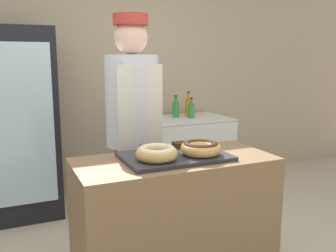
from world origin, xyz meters
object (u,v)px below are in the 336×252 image
object	(u,v)px
brownie_back_left	(148,148)
chest_freezer	(181,154)
serving_tray	(175,156)
donut_light_glaze	(157,152)
bottle_green	(176,109)
beverage_fridge	(21,124)
bottle_orange	(188,106)
donut_chocolate_glaze	(201,148)
bottle_orange_b	(146,112)
brownie_back_right	(180,145)
baker_person	(133,134)
bottle_green_b	(191,110)

from	to	relation	value
brownie_back_left	chest_freezer	world-z (taller)	brownie_back_left
serving_tray	donut_light_glaze	size ratio (longest dim) A/B	2.58
brownie_back_left	bottle_green	world-z (taller)	bottle_green
donut_light_glaze	brownie_back_left	xyz separation A→B (m)	(0.03, 0.22, -0.03)
donut_light_glaze	beverage_fridge	size ratio (longest dim) A/B	0.14
bottle_green	bottle_orange	bearing A→B (deg)	12.03
donut_chocolate_glaze	beverage_fridge	xyz separation A→B (m)	(-0.92, 1.80, -0.09)
brownie_back_left	bottle_orange	world-z (taller)	bottle_orange
serving_tray	bottle_orange	distance (m)	2.14
donut_chocolate_glaze	bottle_orange_b	world-z (taller)	bottle_orange_b
brownie_back_right	beverage_fridge	bearing A→B (deg)	119.35
donut_chocolate_glaze	bottle_orange_b	bearing A→B (deg)	79.04
baker_person	bottle_green	size ratio (longest dim) A/B	7.28
donut_light_glaze	brownie_back_right	bearing A→B (deg)	40.89
serving_tray	bottle_green	distance (m)	2.03
brownie_back_right	bottle_orange	world-z (taller)	bottle_orange
donut_chocolate_glaze	beverage_fridge	world-z (taller)	beverage_fridge
bottle_orange	bottle_orange_b	world-z (taller)	bottle_orange
bottle_green	beverage_fridge	bearing A→B (deg)	-176.64
donut_light_glaze	chest_freezer	bearing A→B (deg)	60.34
baker_person	bottle_orange_b	size ratio (longest dim) A/B	8.76
serving_tray	beverage_fridge	xyz separation A→B (m)	(-0.78, 1.74, -0.03)
brownie_back_right	bottle_green	size ratio (longest dim) A/B	0.33
donut_light_glaze	bottle_orange_b	bearing A→B (deg)	71.17
beverage_fridge	bottle_green	xyz separation A→B (m)	(1.64, 0.10, 0.04)
brownie_back_left	brownie_back_right	xyz separation A→B (m)	(0.22, 0.00, 0.00)
serving_tray	bottle_orange_b	bearing A→B (deg)	74.56
baker_person	bottle_orange_b	xyz separation A→B (m)	(0.58, 1.27, -0.04)
beverage_fridge	bottle_green	size ratio (longest dim) A/B	7.17
donut_chocolate_glaze	donut_light_glaze	bearing A→B (deg)	180.00
brownie_back_right	baker_person	size ratio (longest dim) A/B	0.05
brownie_back_left	baker_person	size ratio (longest dim) A/B	0.05
brownie_back_left	bottle_green	size ratio (longest dim) A/B	0.33
baker_person	bottle_green	xyz separation A→B (m)	(0.93, 1.25, -0.03)
chest_freezer	bottle_green_b	xyz separation A→B (m)	(0.12, -0.01, 0.50)
bottle_orange	serving_tray	bearing A→B (deg)	-119.18
donut_light_glaze	chest_freezer	xyz separation A→B (m)	(1.03, 1.80, -0.55)
brownie_back_left	beverage_fridge	bearing A→B (deg)	112.89
brownie_back_right	bottle_green	bearing A→B (deg)	65.79
brownie_back_left	bottle_green_b	bearing A→B (deg)	54.57
serving_tray	donut_light_glaze	distance (m)	0.16
baker_person	brownie_back_right	bearing A→B (deg)	-67.62
chest_freezer	baker_person	bearing A→B (deg)	-129.44
chest_freezer	bottle_green	world-z (taller)	bottle_green
serving_tray	bottle_orange	xyz separation A→B (m)	(1.04, 1.87, 0.02)
brownie_back_right	beverage_fridge	distance (m)	1.81
brownie_back_left	brownie_back_right	size ratio (longest dim) A/B	1.00
brownie_back_left	baker_person	bearing A→B (deg)	84.01
baker_person	chest_freezer	distance (m)	1.59
donut_light_glaze	baker_person	world-z (taller)	baker_person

